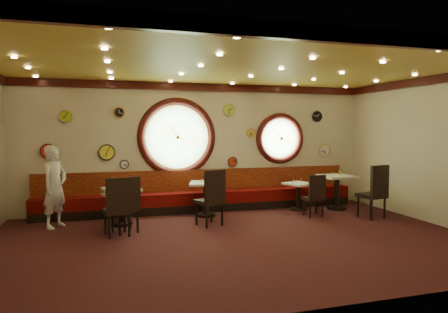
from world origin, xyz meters
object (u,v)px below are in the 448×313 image
Objects in this scene: table_e at (337,188)px; chair_c at (212,194)px; chair_e at (376,188)px; condiment_a_pepper at (121,192)px; condiment_b_pepper at (124,186)px; table_c at (206,195)px; condiment_d_pepper at (298,181)px; table_d at (299,193)px; chair_a at (118,203)px; condiment_d_bottle at (301,180)px; waiter at (55,187)px; condiment_d_salt at (293,181)px; table_a at (120,205)px; condiment_e_salt at (332,174)px; condiment_b_salt at (118,185)px; condiment_a_salt at (114,192)px; chair_b at (127,201)px; condiment_e_pepper at (341,174)px; condiment_e_bottle at (339,172)px; chair_d at (315,193)px; condiment_a_bottle at (124,189)px; condiment_c_pepper at (209,180)px; condiment_b_bottle at (129,184)px; condiment_c_salt at (202,180)px; table_b at (122,202)px; condiment_c_bottle at (211,178)px.

chair_c reaches higher than table_e.
chair_c is 3.79m from chair_e.
condiment_a_pepper is 0.21m from condiment_b_pepper.
table_c is 10.52× the size of condiment_d_pepper.
table_d is 1.14× the size of chair_a.
waiter is (-5.82, -0.29, 0.10)m from condiment_d_bottle.
condiment_d_salt is (-1.34, 1.47, 0.04)m from chair_e.
chair_e is at bearing -11.22° from table_a.
condiment_a_pepper is at bearing -61.39° from waiter.
condiment_e_salt is at bearing 95.27° from chair_e.
condiment_b_salt is 1.28m from waiter.
table_c is 2.05m from condiment_b_salt.
condiment_a_salt is at bearing 143.43° from condiment_b_salt.
condiment_b_pepper is (-0.02, 0.67, 0.21)m from chair_b.
condiment_e_pepper reaches higher than condiment_b_pepper.
condiment_e_bottle reaches higher than condiment_d_salt.
chair_d is 5.53× the size of condiment_b_pepper.
table_e is 5.17× the size of condiment_a_bottle.
condiment_a_salt is 5.58m from condiment_e_pepper.
condiment_c_pepper is at bearing 178.81° from condiment_e_bottle.
condiment_d_pepper is (-1.01, 0.19, 0.19)m from table_e.
condiment_b_bottle reaches higher than condiment_a_pepper.
chair_c reaches higher than condiment_c_salt.
waiter is (-1.34, 0.17, 0.36)m from table_b.
table_c is at bearing 177.61° from table_e.
condiment_b_bottle reaches higher than condiment_b_pepper.
condiment_d_pepper is (2.51, 1.03, 0.05)m from chair_c.
chair_c is (1.87, -0.76, 0.27)m from table_a.
chair_e is 0.44× the size of waiter.
table_d is (2.43, 0.04, -0.07)m from table_c.
condiment_b_pepper is at bearing -174.19° from table_d.
condiment_a_pepper is 0.48× the size of condiment_c_bottle.
table_a is 4.40m from condiment_d_pepper.
table_e is 1.18m from chair_d.
chair_b is 5.07× the size of condiment_d_bottle.
condiment_b_pepper is 0.82× the size of condiment_b_bottle.
chair_b is at bearing -74.87° from condiment_a_salt.
condiment_d_bottle is at bearing 116.79° from chair_e.
condiment_e_salt is at bearing -1.97° from condiment_c_salt.
condiment_c_bottle is 1.77× the size of condiment_e_pepper.
condiment_a_bottle is 1.96× the size of condiment_e_salt.
chair_e reaches higher than table_e.
table_a is 0.48m from condiment_b_pepper.
condiment_a_pepper is 0.56× the size of condiment_e_bottle.
condiment_a_salt is (-0.23, 0.84, 0.07)m from chair_b.
chair_d is 4.47× the size of condiment_d_bottle.
chair_b is 3.93× the size of condiment_c_bottle.
table_d is at bearing -4.74° from chair_b.
condiment_b_salt is at bearing 80.78° from chair_b.
chair_c is (1.83, -0.65, 0.19)m from table_b.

